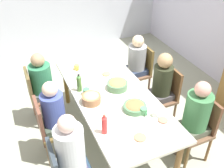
% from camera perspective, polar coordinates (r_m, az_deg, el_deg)
% --- Properties ---
extents(ground_plane, '(7.12, 7.12, 0.00)m').
position_cam_1_polar(ground_plane, '(3.89, 0.00, -11.17)').
color(ground_plane, '#9A9F8A').
extents(dining_table, '(2.24, 0.95, 0.77)m').
position_cam_1_polar(dining_table, '(3.42, 0.00, -3.10)').
color(dining_table, beige).
rests_on(dining_table, ground_plane).
extents(chair_0, '(0.40, 0.40, 0.90)m').
position_cam_1_polar(chair_0, '(3.89, 11.60, -2.00)').
color(chair_0, brown).
rests_on(chair_0, ground_plane).
extents(person_0, '(0.30, 0.30, 1.18)m').
position_cam_1_polar(person_0, '(3.73, 10.76, 0.02)').
color(person_0, '#3C4247').
rests_on(person_0, ground_plane).
extents(person_1, '(0.30, 0.30, 1.26)m').
position_cam_1_polar(person_1, '(2.70, -8.74, -15.23)').
color(person_1, '#29354C').
rests_on(person_1, ground_plane).
extents(chair_2, '(0.40, 0.40, 0.90)m').
position_cam_1_polar(chair_2, '(3.46, 18.45, -8.71)').
color(chair_2, brown).
rests_on(chair_2, ground_plane).
extents(person_2, '(0.30, 0.30, 1.19)m').
position_cam_1_polar(person_2, '(3.28, 17.87, -6.66)').
color(person_2, brown).
rests_on(person_2, ground_plane).
extents(chair_3, '(0.40, 0.40, 0.90)m').
position_cam_1_polar(chair_3, '(3.95, -15.91, -2.04)').
color(chair_3, brown).
rests_on(chair_3, ground_plane).
extents(person_3, '(0.30, 0.30, 1.15)m').
position_cam_1_polar(person_3, '(3.86, -15.01, 0.43)').
color(person_3, '#3A4044').
rests_on(person_3, ground_plane).
extents(chair_4, '(0.40, 0.40, 0.90)m').
position_cam_1_polar(chair_4, '(4.40, 6.26, 3.30)').
color(chair_4, brown).
rests_on(chair_4, ground_plane).
extents(person_4, '(0.30, 0.30, 1.13)m').
position_cam_1_polar(person_4, '(4.27, 5.32, 4.96)').
color(person_4, '#352B43').
rests_on(person_4, ground_plane).
extents(chair_5, '(0.40, 0.40, 0.90)m').
position_cam_1_polar(chair_5, '(3.37, -13.56, -9.03)').
color(chair_5, brown).
rests_on(chair_5, ground_plane).
extents(person_5, '(0.30, 0.30, 1.15)m').
position_cam_1_polar(person_5, '(3.27, -12.37, -6.46)').
color(person_5, '#41474B').
rests_on(person_5, ground_plane).
extents(plate_0, '(0.21, 0.21, 0.04)m').
position_cam_1_polar(plate_0, '(3.01, 11.13, -7.94)').
color(plate_0, white).
rests_on(plate_0, dining_table).
extents(plate_1, '(0.22, 0.22, 0.04)m').
position_cam_1_polar(plate_1, '(3.73, -1.23, 2.10)').
color(plate_1, silver).
rests_on(plate_1, dining_table).
extents(plate_2, '(0.24, 0.24, 0.04)m').
position_cam_1_polar(plate_2, '(2.79, 6.18, -11.72)').
color(plate_2, silver).
rests_on(plate_2, dining_table).
extents(bowl_0, '(0.24, 0.24, 0.12)m').
position_cam_1_polar(bowl_0, '(3.21, -4.58, -3.14)').
color(bowl_0, '#8F613F').
rests_on(bowl_0, dining_table).
extents(bowl_1, '(0.27, 0.27, 0.08)m').
position_cam_1_polar(bowl_1, '(3.11, 5.02, -4.97)').
color(bowl_1, '#4B7B51').
rests_on(bowl_1, dining_table).
extents(bowl_2, '(0.27, 0.27, 0.11)m').
position_cam_1_polar(bowl_2, '(3.44, 1.19, -0.17)').
color(bowl_2, '#517952').
rests_on(bowl_2, dining_table).
extents(cup_0, '(0.11, 0.07, 0.07)m').
position_cam_1_polar(cup_0, '(3.06, 9.60, -6.47)').
color(cup_0, white).
rests_on(cup_0, dining_table).
extents(cup_1, '(0.12, 0.08, 0.08)m').
position_cam_1_polar(cup_1, '(3.88, -7.74, 3.66)').
color(cup_1, '#E5C04E').
rests_on(cup_1, dining_table).
extents(cup_2, '(0.12, 0.09, 0.09)m').
position_cam_1_polar(cup_2, '(3.35, -5.65, -1.72)').
color(cup_2, '#45915C').
rests_on(cup_2, dining_table).
extents(cup_3, '(0.13, 0.09, 0.08)m').
position_cam_1_polar(cup_3, '(3.06, 6.98, -5.91)').
color(cup_3, '#4C925E').
rests_on(cup_3, dining_table).
extents(bottle_0, '(0.06, 0.06, 0.25)m').
position_cam_1_polar(bottle_0, '(3.39, -7.22, 0.21)').
color(bottle_0, '#527B38').
rests_on(bottle_0, dining_table).
extents(bottle_1, '(0.06, 0.06, 0.25)m').
position_cam_1_polar(bottle_1, '(2.76, -1.68, -8.90)').
color(bottle_1, red).
rests_on(bottle_1, dining_table).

